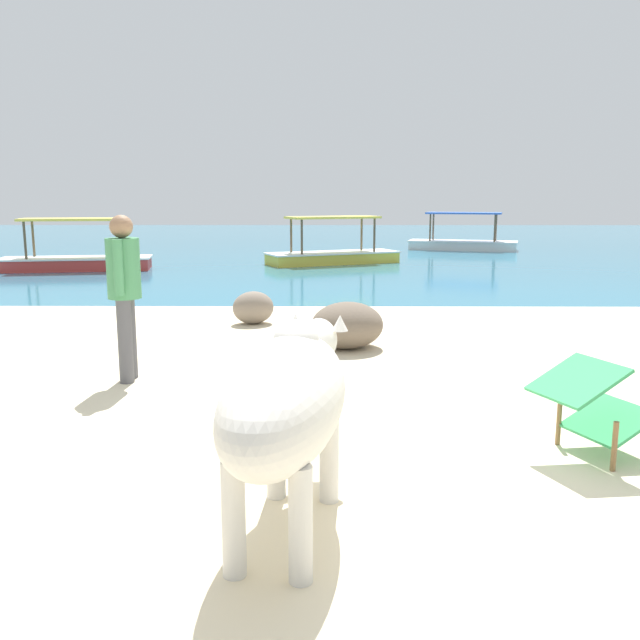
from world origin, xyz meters
name	(u,v)px	position (x,y,z in m)	size (l,w,h in m)	color
sand_beach	(326,490)	(0.00, 0.00, 0.02)	(18.00, 14.00, 0.04)	beige
water_surface	(326,245)	(0.00, 22.00, 0.00)	(60.00, 36.00, 0.03)	teal
cow	(289,399)	(-0.20, -0.53, 0.78)	(0.83, 2.01, 1.12)	beige
deck_chair_far	(594,403)	(1.85, 0.53, 0.42)	(0.91, 0.79, 0.68)	brown
person_standing	(125,285)	(-1.95, 2.47, 0.99)	(0.32, 0.51, 1.62)	#4C4C51
shore_rock_large	(347,325)	(0.26, 3.92, 0.32)	(0.89, 0.81, 0.56)	#6B5B4C
shore_rock_medium	(253,308)	(-1.03, 5.47, 0.27)	(0.59, 0.49, 0.46)	gray
boat_white	(463,242)	(4.74, 19.34, 0.29)	(3.85, 2.17, 1.29)	white
boat_yellow	(333,253)	(0.20, 14.51, 0.29)	(3.82, 2.56, 1.29)	gold
boat_red	(76,259)	(-6.28, 12.80, 0.29)	(3.81, 1.75, 1.29)	#C63833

